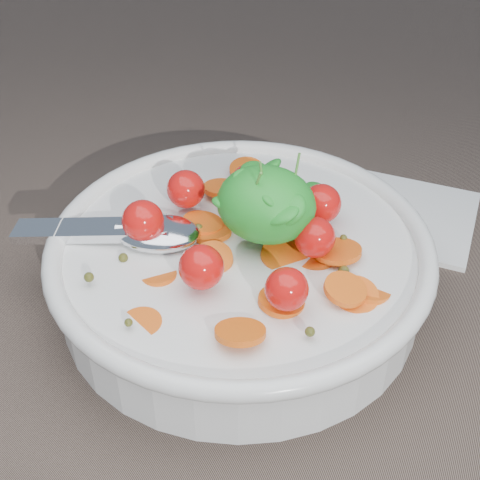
% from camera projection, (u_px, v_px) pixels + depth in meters
% --- Properties ---
extents(ground, '(6.00, 6.00, 0.00)m').
position_uv_depth(ground, '(256.00, 293.00, 0.58)').
color(ground, brown).
rests_on(ground, ground).
extents(bowl, '(0.34, 0.31, 0.13)m').
position_uv_depth(bowl, '(240.00, 263.00, 0.55)').
color(bowl, white).
rests_on(bowl, ground).
extents(napkin, '(0.15, 0.13, 0.01)m').
position_uv_depth(napkin, '(398.00, 214.00, 0.66)').
color(napkin, white).
rests_on(napkin, ground).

